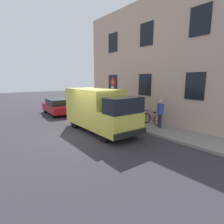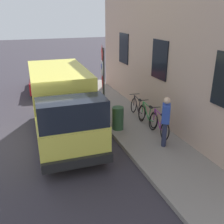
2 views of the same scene
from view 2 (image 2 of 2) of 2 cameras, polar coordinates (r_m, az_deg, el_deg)
ground_plane at (r=9.74m, az=-16.87°, el=-6.55°), size 80.00×80.00×0.00m
sidewalk_slab at (r=10.56m, az=4.60°, el=-2.99°), size 2.19×15.01×0.14m
building_facade at (r=10.33m, az=13.05°, el=19.73°), size 0.75×13.01×8.41m
sign_post_stacked at (r=10.64m, az=-2.16°, el=8.54°), size 0.20×0.55×2.98m
delivery_van at (r=9.42m, az=-11.08°, el=1.89°), size 2.19×5.40×2.50m
parked_hatchback at (r=15.96m, az=-14.65°, el=7.33°), size 2.12×4.15×1.38m
bicycle_purple at (r=9.70m, az=10.43°, el=-2.71°), size 0.47×1.71×0.89m
bicycle_green at (r=10.43m, az=7.91°, el=-0.81°), size 0.46×1.72×0.89m
bicycle_black at (r=11.18m, az=5.73°, el=0.84°), size 0.46×1.72×0.89m
pedestrian at (r=8.68m, az=11.83°, el=-1.73°), size 0.43×0.48×1.72m
litter_bin at (r=9.88m, az=1.32°, el=-1.38°), size 0.44×0.44×0.90m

